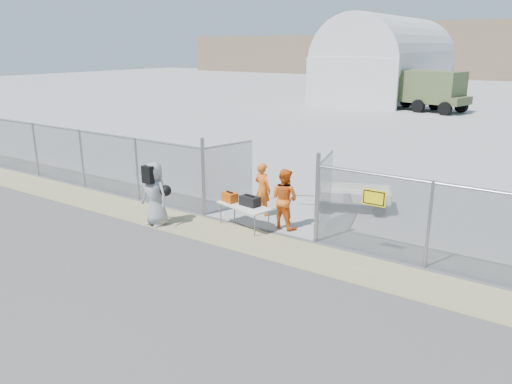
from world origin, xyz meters
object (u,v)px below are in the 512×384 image
Objects in this scene: folding_table at (244,216)px; security_worker_left at (263,189)px; security_worker_right at (284,199)px; utility_trailer at (352,198)px; visitor at (155,194)px.

security_worker_left is at bearing 110.63° from folding_table.
security_worker_right reaches higher than security_worker_left.
security_worker_right is at bearing -131.67° from utility_trailer.
utility_trailer is at bearing 50.18° from visitor.
security_worker_right is (0.97, 0.68, 0.55)m from folding_table.
visitor reaches higher than security_worker_left.
visitor reaches higher than folding_table.
visitor is (-3.33, -1.95, 0.06)m from security_worker_right.
folding_table is 2.75m from visitor.
folding_table is at bearing 108.88° from security_worker_left.
security_worker_left is (-0.19, 1.28, 0.50)m from folding_table.
visitor is at bearing -154.89° from utility_trailer.
security_worker_left is 3.34m from visitor.
security_worker_left is 3.08m from utility_trailer.
security_worker_left is at bearing 51.94° from visitor.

